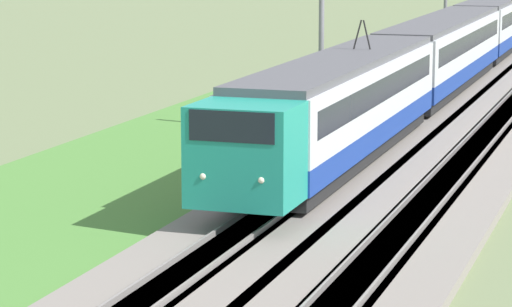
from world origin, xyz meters
name	(u,v)px	position (x,y,z in m)	size (l,w,h in m)	color
ballast_main	(440,95)	(50.00, 0.00, 0.15)	(240.00, 4.40, 0.30)	gray
track_main	(440,94)	(50.00, 0.00, 0.16)	(240.00, 1.57, 0.45)	#4C4238
grass_verge	(326,92)	(50.00, 5.94, 0.06)	(240.00, 11.00, 0.12)	#4C8438
passenger_train	(475,33)	(61.39, 0.00, 2.37)	(85.04, 2.95, 5.07)	teal
catenary_mast_mid	(323,38)	(36.57, 2.49, 4.05)	(0.22, 2.56, 7.83)	slate
catenary_mast_far	(447,2)	(65.94, 2.49, 3.91)	(0.22, 2.56, 7.54)	slate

